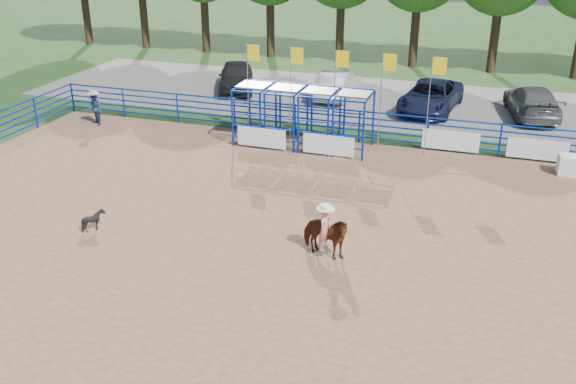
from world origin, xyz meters
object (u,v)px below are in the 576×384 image
object	(u,v)px
calf	(94,220)
car_c	(431,96)
horse_and_rider	(325,232)
car_b	(337,84)
spectator_cowboy	(95,108)
car_a	(236,76)
car_d	(532,101)

from	to	relation	value
calf	car_c	bearing A→B (deg)	-37.46
calf	horse_and_rider	bearing A→B (deg)	-95.35
calf	car_b	bearing A→B (deg)	-21.52
calf	spectator_cowboy	world-z (taller)	spectator_cowboy
car_b	spectator_cowboy	bearing A→B (deg)	42.09
horse_and_rider	spectator_cowboy	distance (m)	16.53
car_b	horse_and_rider	bearing A→B (deg)	104.43
calf	spectator_cowboy	size ratio (longest dim) A/B	0.43
car_a	car_d	xyz separation A→B (m)	(16.06, 0.07, -0.05)
car_a	car_b	xyz separation A→B (m)	(5.91, 0.34, -0.05)
horse_and_rider	calf	size ratio (longest dim) A/B	3.34
horse_and_rider	car_c	xyz separation A→B (m)	(1.08, 16.48, -0.08)
car_c	spectator_cowboy	bearing A→B (deg)	-146.71
spectator_cowboy	car_d	size ratio (longest dim) A/B	0.31
horse_and_rider	car_d	xyz separation A→B (m)	(6.03, 17.15, -0.08)
spectator_cowboy	car_b	xyz separation A→B (m)	(9.81, 8.52, -0.08)
car_d	car_a	bearing A→B (deg)	-10.46
car_b	car_d	xyz separation A→B (m)	(10.15, -0.27, 0.01)
horse_and_rider	car_a	size ratio (longest dim) A/B	0.50
car_a	horse_and_rider	bearing A→B (deg)	-80.53
calf	car_a	size ratio (longest dim) A/B	0.15
car_c	car_d	bearing A→B (deg)	14.25
calf	spectator_cowboy	bearing A→B (deg)	22.73
spectator_cowboy	car_b	world-z (taller)	spectator_cowboy
horse_and_rider	car_b	size ratio (longest dim) A/B	0.52
horse_and_rider	calf	xyz separation A→B (m)	(-7.55, -0.72, -0.47)
calf	car_d	bearing A→B (deg)	-48.04
car_a	car_c	bearing A→B (deg)	-24.07
car_a	car_c	world-z (taller)	car_a
calf	car_d	size ratio (longest dim) A/B	0.14
calf	car_c	distance (m)	19.25
car_b	calf	bearing A→B (deg)	80.41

